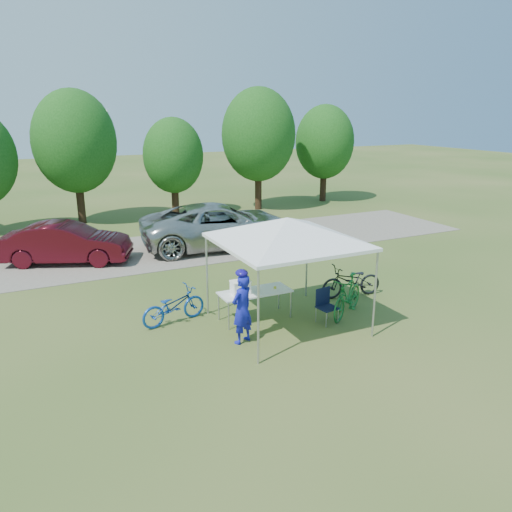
{
  "coord_description": "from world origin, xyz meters",
  "views": [
    {
      "loc": [
        -5.67,
        -10.0,
        5.17
      ],
      "look_at": [
        0.14,
        2.0,
        1.24
      ],
      "focal_mm": 35.0,
      "sensor_mm": 36.0,
      "label": 1
    }
  ],
  "objects": [
    {
      "name": "folding_chair",
      "position": [
        0.97,
        -0.26,
        0.51
      ],
      "size": [
        0.5,
        0.51,
        0.87
      ],
      "rotation": [
        0.0,
        0.0,
        0.14
      ],
      "color": "black",
      "rests_on": "ground"
    },
    {
      "name": "canopy",
      "position": [
        0.0,
        0.0,
        2.65
      ],
      "size": [
        4.53,
        4.53,
        3.0
      ],
      "color": "#A5A5AA",
      "rests_on": "ground"
    },
    {
      "name": "gravel_strip",
      "position": [
        0.0,
        8.0,
        0.01
      ],
      "size": [
        24.0,
        5.0,
        0.02
      ],
      "primitive_type": "cube",
      "color": "gray",
      "rests_on": "ground"
    },
    {
      "name": "treeline",
      "position": [
        -0.29,
        14.05,
        3.53
      ],
      "size": [
        24.89,
        4.28,
        6.3
      ],
      "color": "#382314",
      "rests_on": "ground"
    },
    {
      "name": "bike_blue",
      "position": [
        -2.47,
        1.32,
        0.45
      ],
      "size": [
        1.82,
        0.97,
        0.91
      ],
      "primitive_type": "imported",
      "rotation": [
        0.0,
        0.0,
        1.79
      ],
      "color": "#11419D",
      "rests_on": "ground"
    },
    {
      "name": "folding_table",
      "position": [
        -0.54,
        0.66,
        0.71
      ],
      "size": [
        1.83,
        0.76,
        0.75
      ],
      "color": "white",
      "rests_on": "ground"
    },
    {
      "name": "ice_cream_cup",
      "position": [
        0.01,
        0.61,
        0.78
      ],
      "size": [
        0.07,
        0.07,
        0.05
      ],
      "primitive_type": "cylinder",
      "color": "gold",
      "rests_on": "folding_table"
    },
    {
      "name": "bike_green",
      "position": [
        1.71,
        -0.19,
        0.54
      ],
      "size": [
        1.79,
        1.42,
        1.08
      ],
      "primitive_type": "imported",
      "rotation": [
        0.0,
        0.0,
        -0.99
      ],
      "color": "#166528",
      "rests_on": "ground"
    },
    {
      "name": "bike_dark",
      "position": [
        2.63,
        0.87,
        0.47
      ],
      "size": [
        1.88,
        0.89,
        0.95
      ],
      "primitive_type": "imported",
      "rotation": [
        0.0,
        0.0,
        -1.72
      ],
      "color": "black",
      "rests_on": "ground"
    },
    {
      "name": "minivan",
      "position": [
        1.28,
        7.46,
        0.87
      ],
      "size": [
        6.39,
        3.55,
        1.69
      ],
      "primitive_type": "imported",
      "rotation": [
        0.0,
        0.0,
        1.45
      ],
      "color": "#AEAFAA",
      "rests_on": "gravel_strip"
    },
    {
      "name": "sedan",
      "position": [
        -4.31,
        7.85,
        0.73
      ],
      "size": [
        4.53,
        3.01,
        1.41
      ],
      "primitive_type": "imported",
      "rotation": [
        0.0,
        0.0,
        1.18
      ],
      "color": "#430B14",
      "rests_on": "gravel_strip"
    },
    {
      "name": "cooler",
      "position": [
        -0.94,
        0.66,
        0.92
      ],
      "size": [
        0.47,
        0.32,
        0.34
      ],
      "color": "white",
      "rests_on": "folding_table"
    },
    {
      "name": "cyclist",
      "position": [
        -1.38,
        -0.42,
        0.82
      ],
      "size": [
        0.71,
        0.6,
        1.64
      ],
      "primitive_type": "imported",
      "rotation": [
        0.0,
        0.0,
        3.56
      ],
      "color": "#151AAE",
      "rests_on": "ground"
    },
    {
      "name": "ground",
      "position": [
        0.0,
        0.0,
        0.0
      ],
      "size": [
        100.0,
        100.0,
        0.0
      ],
      "primitive_type": "plane",
      "color": "#2D5119",
      "rests_on": "ground"
    }
  ]
}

